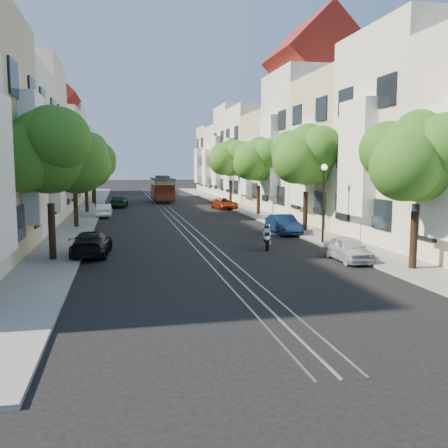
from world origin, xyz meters
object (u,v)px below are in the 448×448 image
tree_w_b (75,163)px  tree_w_d (93,162)px  parked_car_e_near (348,249)px  tree_e_b (307,157)px  cable_car (162,188)px  tree_w_a (50,153)px  parked_car_e_far (225,204)px  sportbike_rider (267,236)px  lamp_east (324,192)px  tree_e_c (259,161)px  parked_car_w_mid (104,210)px  parked_car_e_mid (284,224)px  lamp_west (95,182)px  tree_w_c (86,156)px  tree_e_a (419,161)px  tree_e_d (231,159)px  parked_car_w_far (119,201)px  parked_car_w_near (92,243)px

tree_w_b → tree_w_d: tree_w_d is taller
parked_car_e_near → tree_e_b: bearing=80.2°
cable_car → tree_w_a: bearing=-103.3°
parked_car_e_near → parked_car_e_far: parked_car_e_near is taller
sportbike_rider → lamp_east: bearing=26.8°
tree_e_c → lamp_east: tree_e_c is taller
tree_e_c → parked_car_w_mid: (-12.86, 1.12, -4.05)m
parked_car_e_mid → parked_car_w_mid: size_ratio=1.09×
parked_car_w_mid → tree_w_a: bearing=87.4°
tree_e_b → parked_car_e_far: bearing=95.4°
lamp_west → tree_w_c: bearing=105.8°
tree_e_a → tree_e_c: (0.00, 23.00, 0.20)m
cable_car → tree_e_d: bearing=-43.6°
tree_w_b → sportbike_rider: (10.12, -10.69, -3.71)m
tree_e_a → lamp_east: bearing=97.8°
tree_w_a → tree_w_c: bearing=90.0°
parked_car_w_mid → parked_car_e_mid: bearing=133.6°
lamp_east → parked_car_e_far: lamp_east is taller
lamp_west → cable_car: size_ratio=0.57×
tree_e_a → parked_car_e_near: (-1.66, 2.49, -3.86)m
tree_w_c → parked_car_e_far: (12.74, 1.45, -4.53)m
tree_e_c → parked_car_e_far: tree_e_c is taller
tree_e_a → parked_car_w_far: bearing=109.2°
tree_w_b → lamp_west: 8.22m
tree_e_c → tree_e_a: bearing=-90.0°
tree_w_c → lamp_west: size_ratio=1.71×
tree_e_d → sportbike_rider: 28.33m
tree_e_b → parked_car_e_mid: (-1.66, -0.51, -4.14)m
parked_car_e_mid → parked_car_e_far: (0.00, 17.96, -0.06)m
tree_w_a → parked_car_w_far: size_ratio=1.72×
tree_e_b → cable_car: 29.16m
tree_e_d → tree_w_d: 15.25m
lamp_east → sportbike_rider: lamp_east is taller
tree_e_a → tree_w_a: size_ratio=0.94×
parked_car_e_mid → parked_car_w_far: bearing=112.4°
tree_e_b → cable_car: tree_e_b is taller
parked_car_e_far → parked_car_w_far: 10.80m
lamp_west → cable_car: lamp_west is taller
tree_w_a → parked_car_e_near: bearing=-11.1°
lamp_east → parked_car_e_mid: 5.05m
tree_e_b → lamp_east: (-0.96, -4.98, -1.89)m
tree_w_d → parked_car_w_near: tree_w_d is taller
lamp_west → parked_car_w_far: size_ratio=1.07×
tree_e_a → tree_w_d: tree_w_d is taller
tree_w_b → parked_car_w_far: 17.16m
lamp_west → parked_car_w_near: size_ratio=1.03×
parked_car_w_near → tree_w_c: bearing=-82.0°
sportbike_rider → parked_car_w_mid: sportbike_rider is taller
tree_e_d → tree_w_c: 15.60m
lamp_east → sportbike_rider: (-3.32, -0.72, -2.16)m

